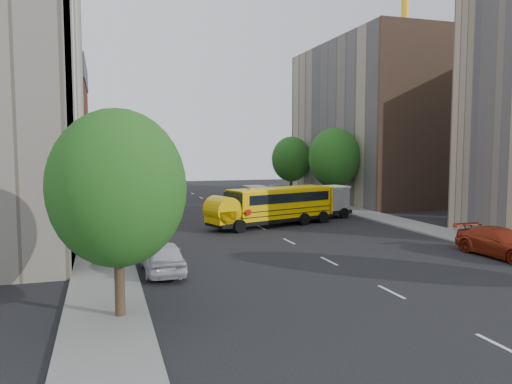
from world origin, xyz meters
name	(u,v)px	position (x,y,z in m)	size (l,w,h in m)	color
ground	(279,236)	(0.00, 0.00, 0.00)	(120.00, 120.00, 0.00)	black
sidewalk_left	(104,232)	(-11.50, 5.00, 0.06)	(3.00, 80.00, 0.12)	slate
sidewalk_right	(386,219)	(11.50, 5.00, 0.06)	(3.00, 80.00, 0.12)	slate
lane_markings	(240,217)	(0.00, 10.00, 0.01)	(0.15, 64.00, 0.01)	silver
building_left_cream	(0,90)	(-18.00, 6.00, 10.00)	(10.00, 26.00, 20.00)	beige
building_left_redbrick	(40,144)	(-18.00, 28.00, 6.50)	(10.00, 15.00, 13.00)	maroon
building_right_far	(367,123)	(18.00, 20.00, 9.00)	(10.00, 22.00, 18.00)	tan
building_right_sidewall	(425,117)	(18.00, 9.00, 9.00)	(10.10, 0.30, 18.00)	brown
tower_crane	(419,12)	(30.25, 28.00, 24.48)	(28.50, 1.20, 35.75)	yellow
street_tree_0	(117,188)	(-11.00, -14.00, 4.64)	(4.80, 4.80, 7.41)	#38281C
street_tree_1	(112,168)	(-11.00, -4.00, 4.95)	(5.12, 5.12, 7.90)	#38281C
street_tree_2	(108,162)	(-11.00, 14.00, 4.83)	(4.99, 4.99, 7.71)	#38281C
street_tree_4	(334,158)	(11.00, 14.00, 5.08)	(5.25, 5.25, 8.10)	#38281C
street_tree_5	(291,159)	(11.00, 26.00, 4.70)	(4.86, 4.86, 7.51)	#38281C
school_bus	(271,204)	(1.02, 4.49, 1.69)	(10.92, 5.70, 3.02)	black
safari_truck	(315,202)	(5.92, 7.23, 1.46)	(6.75, 3.48, 2.76)	black
parked_car_0	(163,257)	(-8.80, -7.95, 0.80)	(1.88, 4.67, 1.59)	silver
parked_car_1	(129,217)	(-9.60, 7.31, 0.72)	(1.53, 4.40, 1.45)	silver
parked_car_2	(122,199)	(-9.60, 22.27, 0.74)	(2.47, 5.36, 1.49)	black
parked_car_3	(501,243)	(9.60, -9.84, 0.80)	(2.24, 5.51, 1.60)	maroon
parked_car_4	(319,201)	(9.60, 14.49, 0.69)	(1.62, 4.03, 1.37)	#303254
parked_car_5	(276,191)	(9.60, 27.64, 0.68)	(1.45, 4.15, 1.37)	gray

